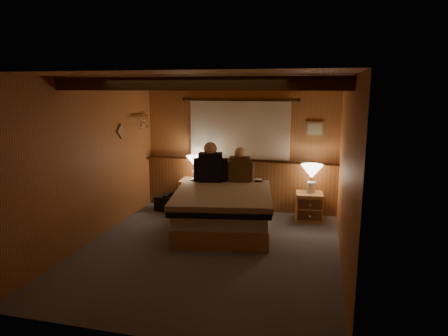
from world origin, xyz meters
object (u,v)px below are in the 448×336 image
(nightstand_right, at_px, (309,207))
(person_right, at_px, (240,168))
(duffel_bag, at_px, (168,203))
(person_left, at_px, (210,165))
(lamp_right, at_px, (312,173))
(bed, at_px, (223,209))
(nightstand_left, at_px, (195,195))
(lamp_left, at_px, (196,163))

(nightstand_right, xyz_separation_m, person_right, (-1.20, -0.11, 0.65))
(duffel_bag, bearing_deg, person_left, -6.15)
(nightstand_right, height_order, lamp_right, lamp_right)
(bed, relative_size, nightstand_left, 3.63)
(nightstand_right, distance_m, lamp_right, 0.59)
(lamp_left, distance_m, person_right, 0.89)
(lamp_right, height_order, person_right, person_right)
(lamp_left, height_order, person_left, person_left)
(person_left, height_order, person_right, person_left)
(bed, bearing_deg, person_right, 69.40)
(bed, relative_size, person_left, 2.96)
(bed, xyz_separation_m, lamp_right, (1.35, 0.83, 0.49))
(duffel_bag, bearing_deg, nightstand_left, 21.50)
(nightstand_left, distance_m, lamp_left, 0.61)
(duffel_bag, bearing_deg, lamp_left, 20.18)
(person_left, bearing_deg, duffel_bag, 157.44)
(nightstand_left, height_order, lamp_right, lamp_right)
(person_right, bearing_deg, person_left, -173.50)
(bed, distance_m, lamp_left, 1.27)
(person_left, bearing_deg, bed, -67.04)
(bed, height_order, lamp_right, lamp_right)
(lamp_left, distance_m, person_left, 0.49)
(person_left, bearing_deg, nightstand_right, -2.94)
(bed, distance_m, lamp_right, 1.65)
(bed, height_order, person_left, person_left)
(lamp_left, bearing_deg, lamp_right, -1.11)
(bed, relative_size, lamp_left, 4.78)
(nightstand_right, xyz_separation_m, lamp_left, (-2.07, 0.08, 0.66))
(nightstand_left, xyz_separation_m, lamp_right, (2.11, -0.05, 0.54))
(person_left, xyz_separation_m, duffel_bag, (-0.88, 0.18, -0.80))
(nightstand_left, xyz_separation_m, duffel_bag, (-0.49, -0.14, -0.15))
(nightstand_right, relative_size, lamp_right, 1.00)
(bed, xyz_separation_m, person_left, (-0.37, 0.55, 0.60))
(person_left, bearing_deg, nightstand_left, 129.45)
(bed, height_order, nightstand_left, bed)
(person_right, bearing_deg, duffel_bag, 169.95)
(nightstand_left, distance_m, nightstand_right, 2.09)
(nightstand_left, distance_m, person_right, 1.09)
(duffel_bag, bearing_deg, lamp_right, 7.57)
(nightstand_right, bearing_deg, lamp_right, 59.39)
(nightstand_left, bearing_deg, person_left, -43.39)
(lamp_right, bearing_deg, person_right, -173.03)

